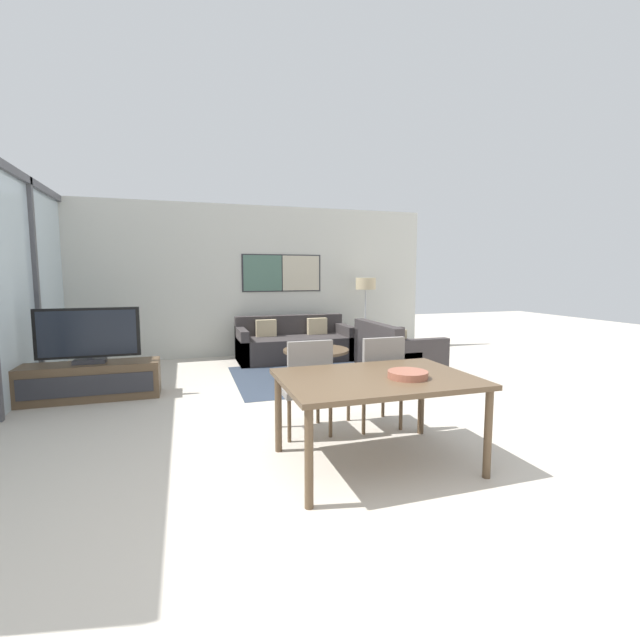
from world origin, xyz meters
The scene contains 13 objects.
ground_plane centered at (0.00, 0.00, 0.00)m, with size 24.00×24.00×0.00m, color beige.
wall_back centered at (0.02, 5.84, 1.40)m, with size 7.11×0.09×2.80m.
area_rug centered at (0.72, 3.80, 0.00)m, with size 2.42×2.04×0.01m.
tv_console centered at (-2.27, 3.53, 0.22)m, with size 1.59×0.47×0.45m.
television centered at (-2.27, 3.53, 0.79)m, with size 1.17×0.20×0.68m.
sofa_main centered at (0.72, 5.18, 0.27)m, with size 2.02×0.90×0.77m.
sofa_side centered at (2.02, 3.80, 0.27)m, with size 0.90×1.48×0.77m.
coffee_table centered at (0.72, 3.80, 0.31)m, with size 0.98×0.98×0.42m.
dining_table centered at (0.31, 0.82, 0.66)m, with size 1.52×1.07×0.73m.
dining_chair_left centered at (-0.05, 1.58, 0.52)m, with size 0.46×0.46×0.93m.
dining_chair_centre centered at (0.67, 1.55, 0.52)m, with size 0.46×0.46×0.93m.
fruit_bowl centered at (0.52, 0.69, 0.76)m, with size 0.32×0.32×0.06m.
floor_lamp centered at (2.17, 5.28, 1.26)m, with size 0.38×0.38×1.46m.
Camera 1 is at (-1.13, -2.24, 1.55)m, focal length 24.00 mm.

